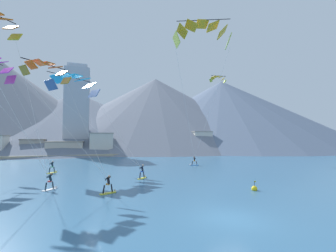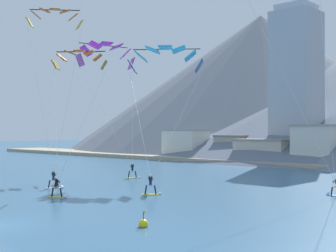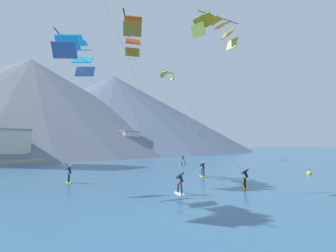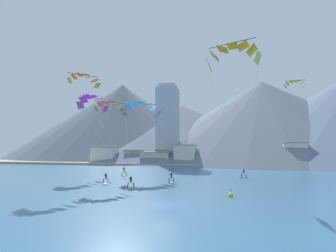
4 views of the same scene
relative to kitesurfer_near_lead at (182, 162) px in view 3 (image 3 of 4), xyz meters
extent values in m
cube|color=#337FDB|center=(0.21, -0.08, -0.44)|extent=(1.50, 0.74, 0.07)
cylinder|color=#231E28|center=(0.60, -0.16, -0.05)|extent=(0.25, 0.16, 0.70)
cylinder|color=#231E28|center=(-0.18, 0.01, -0.05)|extent=(0.25, 0.16, 0.70)
cube|color=orange|center=(0.21, -0.08, 0.33)|extent=(0.28, 0.34, 0.12)
cylinder|color=#231E28|center=(0.23, 0.02, 0.65)|extent=(0.29, 0.44, 0.60)
cylinder|color=#231E28|center=(0.32, -0.11, 0.82)|extent=(0.19, 0.51, 0.39)
cylinder|color=#231E28|center=(0.10, -0.06, 0.82)|extent=(0.19, 0.51, 0.39)
cylinder|color=black|center=(0.17, -0.26, 0.79)|extent=(0.51, 0.14, 0.03)
sphere|color=brown|center=(0.26, 0.16, 1.02)|extent=(0.21, 0.21, 0.21)
cone|color=white|center=(-0.64, 0.11, -0.37)|extent=(0.37, 0.42, 0.36)
cube|color=yellow|center=(-15.94, -16.25, -0.44)|extent=(1.49, 0.99, 0.07)
cylinder|color=black|center=(-16.30, -16.41, -0.03)|extent=(0.28, 0.21, 0.74)
cylinder|color=black|center=(-15.58, -16.09, -0.03)|extent=(0.28, 0.21, 0.74)
cube|color=orange|center=(-15.94, -16.25, 0.37)|extent=(0.34, 0.38, 0.12)
cylinder|color=black|center=(-15.90, -16.33, 0.71)|extent=(0.37, 0.47, 0.63)
cylinder|color=black|center=(-16.06, -16.29, 0.89)|extent=(0.30, 0.52, 0.41)
cylinder|color=black|center=(-15.84, -16.19, 0.89)|extent=(0.30, 0.52, 0.41)
cylinder|color=black|center=(-16.02, -16.08, 0.86)|extent=(0.49, 0.24, 0.03)
sphere|color=#9E7051|center=(-15.85, -16.46, 1.10)|extent=(0.23, 0.23, 0.23)
cone|color=white|center=(-15.15, -15.89, -0.37)|extent=(0.42, 0.45, 0.36)
cube|color=yellow|center=(-22.86, -1.71, -0.44)|extent=(1.24, 1.40, 0.07)
cylinder|color=#14232D|center=(-23.10, -2.02, -0.02)|extent=(0.26, 0.28, 0.77)
cylinder|color=#14232D|center=(-22.61, -1.40, -0.02)|extent=(0.26, 0.28, 0.77)
cube|color=#33B266|center=(-22.86, -1.71, 0.39)|extent=(0.40, 0.39, 0.12)
cylinder|color=#14232D|center=(-22.81, -1.75, 0.74)|extent=(0.42, 0.40, 0.65)
cylinder|color=#14232D|center=(-22.96, -1.78, 0.92)|extent=(0.49, 0.41, 0.42)
cylinder|color=#14232D|center=(-22.81, -1.59, 0.92)|extent=(0.49, 0.41, 0.42)
cylinder|color=black|center=(-23.03, -1.57, 0.89)|extent=(0.35, 0.43, 0.03)
sphere|color=beige|center=(-22.73, -1.81, 1.16)|extent=(0.23, 0.23, 0.23)
cone|color=white|center=(-22.32, -1.03, -0.37)|extent=(0.47, 0.46, 0.36)
cube|color=yellow|center=(-11.51, -9.97, -0.44)|extent=(1.35, 1.31, 0.07)
cylinder|color=black|center=(-11.80, -10.24, -0.03)|extent=(0.27, 0.26, 0.76)
cylinder|color=black|center=(-11.22, -9.69, -0.03)|extent=(0.27, 0.26, 0.76)
cube|color=blue|center=(-11.51, -9.97, 0.39)|extent=(0.40, 0.40, 0.12)
cylinder|color=black|center=(-11.47, -10.01, 0.73)|extent=(0.40, 0.41, 0.64)
cylinder|color=black|center=(-11.63, -10.02, 0.91)|extent=(0.44, 0.46, 0.42)
cylinder|color=black|center=(-11.45, -9.85, 0.91)|extent=(0.44, 0.46, 0.42)
cylinder|color=black|center=(-11.66, -9.80, 0.88)|extent=(0.40, 0.38, 0.03)
sphere|color=beige|center=(-11.41, -10.07, 1.15)|extent=(0.23, 0.23, 0.23)
cone|color=white|center=(-10.88, -9.37, -0.37)|extent=(0.47, 0.47, 0.36)
cube|color=white|center=(-21.23, -13.13, -0.44)|extent=(1.26, 1.39, 0.07)
cylinder|color=#14232D|center=(-21.48, -13.44, -0.04)|extent=(0.25, 0.26, 0.73)
cylinder|color=#14232D|center=(-20.97, -12.83, -0.04)|extent=(0.25, 0.26, 0.73)
cube|color=red|center=(-21.23, -13.13, 0.36)|extent=(0.39, 0.38, 0.12)
cylinder|color=#14232D|center=(-21.16, -13.19, 0.69)|extent=(0.45, 0.42, 0.62)
cylinder|color=#14232D|center=(-21.31, -13.22, 0.87)|extent=(0.46, 0.40, 0.40)
cylinder|color=#14232D|center=(-21.16, -13.04, 0.87)|extent=(0.46, 0.40, 0.40)
cylinder|color=black|center=(-21.37, -13.01, 0.84)|extent=(0.36, 0.42, 0.03)
sphere|color=brown|center=(-21.05, -13.28, 1.08)|extent=(0.22, 0.22, 0.22)
cone|color=white|center=(-20.67, -12.46, -0.37)|extent=(0.47, 0.46, 0.36)
cube|color=#B3CA4A|center=(2.26, -8.28, 19.40)|extent=(1.51, 2.18, 1.84)
cube|color=gold|center=(1.43, -7.84, 20.86)|extent=(2.03, 2.34, 1.61)
cube|color=gold|center=(0.09, -7.35, 21.85)|extent=(2.30, 2.46, 1.11)
cube|color=gold|center=(-1.55, -6.87, 22.20)|extent=(2.28, 2.52, 0.43)
cube|color=gold|center=(-3.21, -6.50, 21.85)|extent=(2.07, 2.50, 1.11)
cube|color=gold|center=(-4.62, -6.28, 20.86)|extent=(1.60, 2.42, 1.61)
cube|color=#B3CA4A|center=(-5.56, -6.26, 19.40)|extent=(0.96, 2.29, 1.84)
cylinder|color=black|center=(-1.79, -7.80, 22.34)|extent=(7.48, 3.23, 0.10)
cylinder|color=silver|center=(1.30, -4.35, 9.68)|extent=(2.29, 8.23, 17.78)
cylinder|color=silver|center=(-2.81, -3.29, 9.68)|extent=(6.00, 6.11, 17.78)
cube|color=olive|center=(-24.21, -10.99, 11.60)|extent=(1.29, 1.42, 0.99)
cube|color=#E3530E|center=(-23.71, -10.59, 12.35)|extent=(1.48, 1.57, 0.81)
cube|color=#E3530E|center=(-23.06, -10.04, 12.84)|extent=(1.61, 1.65, 0.54)
cube|color=#E3530E|center=(-22.34, -9.38, 13.01)|extent=(1.64, 1.66, 0.21)
cube|color=#E3530E|center=(-21.64, -8.71, 12.84)|extent=(1.64, 1.62, 0.54)
cube|color=#E3530E|center=(-21.04, -8.11, 12.35)|extent=(1.55, 1.51, 0.81)
cube|color=olive|center=(-20.61, -7.64, 11.60)|extent=(1.39, 1.33, 0.99)
cylinder|color=black|center=(-22.74, -8.95, 13.05)|extent=(3.99, 3.28, 0.10)
cylinder|color=silver|center=(-20.20, -13.60, 6.01)|extent=(8.39, 5.01, 10.32)
cylinder|color=silver|center=(-18.25, -11.78, 6.01)|extent=(4.49, 8.64, 10.32)
cylinder|color=silver|center=(-27.91, -1.77, 7.09)|extent=(9.79, 0.41, 12.40)
cylinder|color=silver|center=(-26.60, 1.72, 7.09)|extent=(7.18, 6.62, 12.40)
cube|color=#33558E|center=(-23.35, -1.24, 12.31)|extent=(2.18, 2.36, 1.45)
cube|color=#22B4E3|center=(-22.58, -0.60, 13.47)|extent=(2.48, 2.61, 1.14)
cube|color=#22B4E3|center=(-21.54, 0.23, 14.23)|extent=(2.66, 2.77, 0.69)
cube|color=#22B4E3|center=(-20.36, 1.18, 14.50)|extent=(2.69, 2.81, 0.15)
cube|color=#22B4E3|center=(-19.18, 2.11, 14.23)|extent=(2.64, 2.78, 0.69)
cube|color=#22B4E3|center=(-18.13, 2.93, 13.47)|extent=(2.45, 2.64, 1.14)
cube|color=#33558E|center=(-17.34, 3.54, 12.31)|extent=(2.13, 2.40, 1.45)
cylinder|color=black|center=(-21.01, 1.99, 14.48)|extent=(6.19, 5.09, 0.10)
cylinder|color=silver|center=(-17.63, -5.63, 6.25)|extent=(11.97, 8.39, 10.75)
cylinder|color=silver|center=(-14.37, -3.04, 6.25)|extent=(5.45, 13.56, 10.75)
cylinder|color=silver|center=(-25.51, -12.03, 8.58)|extent=(8.32, 2.01, 15.49)
cylinder|color=silver|center=(-23.91, -9.60, 8.58)|extent=(5.11, 6.87, 15.49)
cube|color=#9EB82C|center=(14.39, 11.88, 18.91)|extent=(0.56, 1.07, 0.79)
cube|color=gold|center=(13.90, 11.92, 19.53)|extent=(0.76, 1.08, 0.65)
cube|color=gold|center=(13.23, 11.96, 19.93)|extent=(0.86, 1.08, 0.43)
cube|color=gold|center=(12.45, 11.99, 20.07)|extent=(0.86, 1.08, 0.15)
cube|color=gold|center=(11.68, 12.02, 19.93)|extent=(0.84, 1.08, 0.43)
cube|color=gold|center=(11.00, 12.04, 19.53)|extent=(0.72, 1.07, 0.65)
cube|color=#9EB82C|center=(10.51, 12.04, 18.91)|extent=(0.51, 1.06, 0.79)
cylinder|color=black|center=(12.43, 11.52, 20.09)|extent=(3.98, 0.38, 0.10)
sphere|color=yellow|center=(-2.48, -19.41, -0.32)|extent=(0.56, 0.56, 0.56)
cylinder|color=black|center=(-2.48, -19.41, 0.18)|extent=(0.04, 0.04, 0.44)
cube|color=yellow|center=(-2.39, -19.41, 0.36)|extent=(0.18, 0.01, 0.12)
cube|color=tan|center=(-8.93, 27.84, -0.12)|extent=(180.00, 10.00, 0.70)
cube|color=silver|center=(15.58, 28.85, 2.88)|extent=(6.09, 6.06, 6.69)
cube|color=#99958B|center=(15.58, 28.85, 6.37)|extent=(6.33, 6.30, 0.30)
cube|color=silver|center=(-15.27, 29.30, 2.55)|extent=(6.16, 6.26, 6.04)
cube|color=#99958B|center=(-15.27, 29.30, 5.72)|extent=(6.41, 6.52, 0.30)
cone|color=slate|center=(14.30, 79.93, 18.02)|extent=(127.20, 127.20, 36.99)
cone|color=slate|center=(50.12, 71.11, 17.68)|extent=(129.00, 129.00, 36.31)
camera|label=1|loc=(-17.20, -37.53, 4.64)|focal=24.00mm
camera|label=2|loc=(16.58, -37.59, 4.94)|focal=50.00mm
camera|label=3|loc=(-37.84, -23.81, 3.39)|focal=28.00mm
camera|label=4|loc=(-2.91, -51.10, 5.34)|focal=28.00mm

